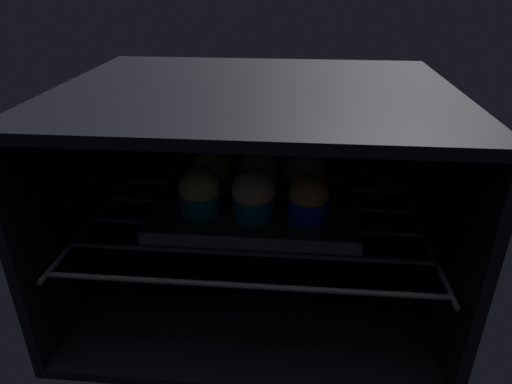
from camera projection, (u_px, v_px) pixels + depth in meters
oven_cavity at (258, 187)px, 79.24cm from camera, size 59.00×47.00×37.00cm
oven_rack at (255, 216)px, 76.96cm from camera, size 54.80×42.00×0.80cm
baking_tray at (256, 207)px, 77.38cm from camera, size 32.96×24.54×2.20cm
muffin_row0_col0 at (199, 193)px, 72.83cm from camera, size 6.66×6.66×7.94cm
muffin_row0_col1 at (254, 195)px, 71.43cm from camera, size 6.90×6.90×8.41cm
muffin_row0_col2 at (309, 200)px, 70.72cm from camera, size 6.41×6.41×8.01cm
muffin_row1_col0 at (213, 171)px, 80.19cm from camera, size 6.80×6.80×8.11cm
muffin_row1_col1 at (257, 175)px, 79.10cm from camera, size 6.62×6.62×7.94cm
muffin_row1_col2 at (305, 176)px, 78.20cm from camera, size 6.99×6.99×8.54cm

